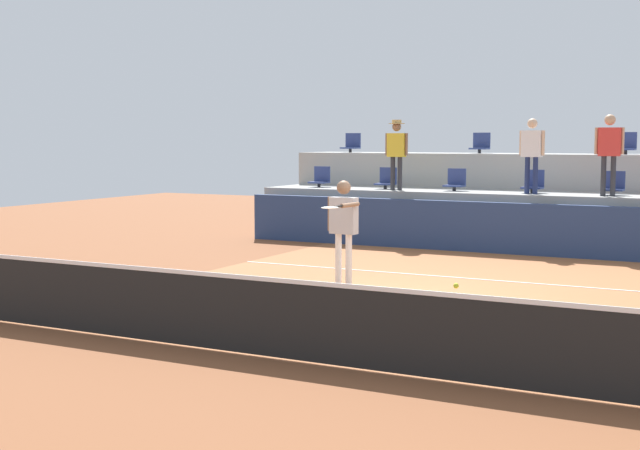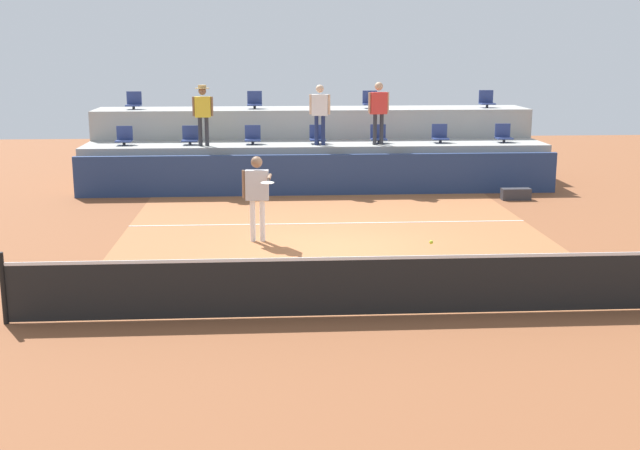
{
  "view_description": "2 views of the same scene",
  "coord_description": "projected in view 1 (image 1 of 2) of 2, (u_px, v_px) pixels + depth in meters",
  "views": [
    {
      "loc": [
        4.67,
        -12.18,
        2.44
      ],
      "look_at": [
        -0.71,
        -1.76,
        1.28
      ],
      "focal_mm": 48.52,
      "sensor_mm": 36.0,
      "label": 1
    },
    {
      "loc": [
        -1.36,
        -15.37,
        3.95
      ],
      "look_at": [
        -0.45,
        -1.36,
        0.81
      ],
      "focal_mm": 45.14,
      "sensor_mm": 36.0,
      "label": 2
    }
  ],
  "objects": [
    {
      "name": "tennis_player",
      "position": [
        343.0,
        221.0,
        14.45
      ],
      "size": [
        0.66,
        1.24,
        1.76
      ],
      "color": "white",
      "rests_on": "ground_plane"
    },
    {
      "name": "stadium_chair_upper_left",
      "position": [
        481.0,
        145.0,
        21.69
      ],
      "size": [
        0.44,
        0.4,
        0.52
      ],
      "color": "#2D2D33",
      "rests_on": "seating_tier_upper"
    },
    {
      "name": "stadium_chair_lower_far_left",
      "position": [
        320.0,
        178.0,
        21.83
      ],
      "size": [
        0.44,
        0.4,
        0.52
      ],
      "color": "#2D2D33",
      "rests_on": "seating_tier_lower"
    },
    {
      "name": "seating_tier_lower",
      "position": [
        532.0,
        220.0,
        19.53
      ],
      "size": [
        13.0,
        1.8,
        1.25
      ],
      "primitive_type": "cube",
      "color": "#9E9E99",
      "rests_on": "ground_plane"
    },
    {
      "name": "stadium_chair_lower_left",
      "position": [
        387.0,
        180.0,
        21.0
      ],
      "size": [
        0.44,
        0.4,
        0.52
      ],
      "color": "#2D2D33",
      "rests_on": "seating_tier_lower"
    },
    {
      "name": "tennis_ball",
      "position": [
        456.0,
        286.0,
        10.46
      ],
      "size": [
        0.07,
        0.07,
        0.07
      ],
      "color": "#CCE033"
    },
    {
      "name": "stadium_chair_upper_far_left",
      "position": [
        352.0,
        144.0,
        23.33
      ],
      "size": [
        0.44,
        0.4,
        0.52
      ],
      "color": "#2D2D33",
      "rests_on": "seating_tier_upper"
    },
    {
      "name": "sponsor_backboard",
      "position": [
        517.0,
        229.0,
        18.39
      ],
      "size": [
        13.0,
        0.16,
        1.1
      ],
      "primitive_type": "cube",
      "color": "navy",
      "rests_on": "ground_plane"
    },
    {
      "name": "spectator_in_grey",
      "position": [
        609.0,
        147.0,
        18.19
      ],
      "size": [
        0.6,
        0.27,
        1.72
      ],
      "color": "#2D2D33",
      "rests_on": "seating_tier_lower"
    },
    {
      "name": "stadium_chair_lower_mid_right",
      "position": [
        614.0,
        185.0,
        18.58
      ],
      "size": [
        0.44,
        0.4,
        0.52
      ],
      "color": "#2D2D33",
      "rests_on": "seating_tier_lower"
    },
    {
      "name": "ground_plane",
      "position": [
        415.0,
        301.0,
        13.14
      ],
      "size": [
        40.0,
        40.0,
        0.0
      ],
      "primitive_type": "plane",
      "color": "brown"
    },
    {
      "name": "court_inner_paint",
      "position": [
        437.0,
        290.0,
        14.02
      ],
      "size": [
        9.0,
        10.0,
        0.01
      ],
      "primitive_type": "cube",
      "color": "#A36038",
      "rests_on": "ground_plane"
    },
    {
      "name": "court_service_line",
      "position": [
        464.0,
        278.0,
        15.26
      ],
      "size": [
        9.0,
        0.06,
        0.0
      ],
      "primitive_type": "cube",
      "color": "silver",
      "rests_on": "ground_plane"
    },
    {
      "name": "spectator_in_white",
      "position": [
        532.0,
        149.0,
        18.94
      ],
      "size": [
        0.59,
        0.25,
        1.66
      ],
      "color": "navy",
      "rests_on": "seating_tier_lower"
    },
    {
      "name": "stadium_chair_lower_mid_left",
      "position": [
        455.0,
        182.0,
        20.21
      ],
      "size": [
        0.44,
        0.4,
        0.52
      ],
      "color": "#2D2D33",
      "rests_on": "seating_tier_lower"
    },
    {
      "name": "stadium_chair_upper_right",
      "position": [
        626.0,
        145.0,
        20.1
      ],
      "size": [
        0.44,
        0.4,
        0.52
      ],
      "color": "#2D2D33",
      "rests_on": "seating_tier_upper"
    },
    {
      "name": "spectator_with_hat",
      "position": [
        397.0,
        148.0,
        20.4
      ],
      "size": [
        0.57,
        0.39,
        1.66
      ],
      "color": "#2D2D33",
      "rests_on": "seating_tier_lower"
    },
    {
      "name": "stadium_chair_lower_center",
      "position": [
        533.0,
        183.0,
        19.37
      ],
      "size": [
        0.44,
        0.4,
        0.52
      ],
      "color": "#2D2D33",
      "rests_on": "seating_tier_lower"
    },
    {
      "name": "seating_tier_upper",
      "position": [
        550.0,
        197.0,
        21.08
      ],
      "size": [
        13.0,
        1.8,
        2.1
      ],
      "primitive_type": "cube",
      "color": "#9E9E99",
      "rests_on": "ground_plane"
    },
    {
      "name": "tennis_net",
      "position": [
        284.0,
        316.0,
        9.55
      ],
      "size": [
        10.48,
        0.08,
        1.07
      ],
      "color": "black",
      "rests_on": "ground_plane"
    }
  ]
}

